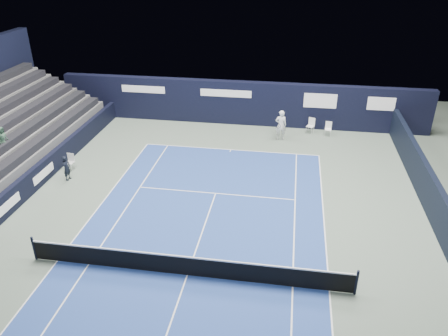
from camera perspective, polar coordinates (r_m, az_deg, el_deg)
The scene contains 12 objects.
ground at distance 19.24m, azimuth -3.43°, elevation -9.96°, with size 48.00×48.00×0.00m, color #56675A.
court_surface at distance 17.73m, azimuth -4.83°, elevation -13.80°, with size 10.97×23.77×0.01m, color navy.
enclosure_wall_right at distance 22.83m, azimuth 25.66°, elevation -3.71°, with size 0.30×22.00×1.80m, color black.
folding_chair_back_a at distance 30.56m, azimuth 11.29°, elevation 5.61°, with size 0.61×0.60×1.05m.
folding_chair_back_b at distance 30.41m, azimuth 13.46°, elevation 5.16°, with size 0.46×0.45×0.95m.
line_judge_chair at distance 26.51m, azimuth -19.43°, elevation 0.93°, with size 0.45×0.44×0.96m.
line_judge at distance 25.32m, azimuth -19.85°, elevation -0.01°, with size 0.51×0.34×1.41m, color black.
court_markings at distance 17.73m, azimuth -4.83°, elevation -13.79°, with size 11.03×23.83×0.00m.
tennis_net at distance 17.41m, azimuth -4.90°, elevation -12.55°, with size 12.90×0.10×1.10m.
back_sponsor_wall at distance 31.28m, azimuth 2.16°, elevation 8.50°, with size 26.00×0.63×3.10m.
side_barrier_left at distance 25.46m, azimuth -22.85°, elevation -0.68°, with size 0.33×22.00×1.20m.
tennis_player at distance 28.99m, azimuth 7.43°, elevation 5.59°, with size 0.79×0.90×2.02m.
Camera 1 is at (3.54, -12.90, 11.64)m, focal length 35.00 mm.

